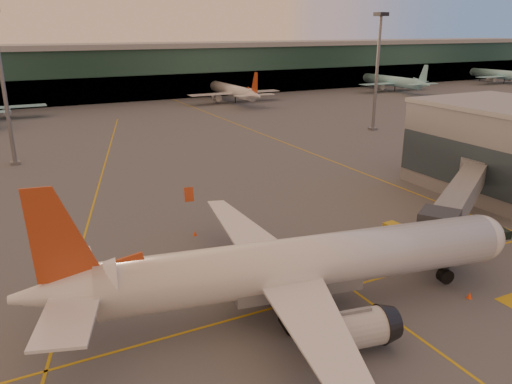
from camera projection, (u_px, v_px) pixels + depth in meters
name	position (u px, v px, depth m)	size (l,w,h in m)	color
ground	(336.00, 329.00, 39.00)	(600.00, 600.00, 0.00)	#4C4F54
taxi_markings	(117.00, 188.00, 73.44)	(100.12, 173.00, 0.01)	gold
terminal	(70.00, 74.00, 156.11)	(400.00, 20.00, 17.60)	#19382D
gate_building	(507.00, 148.00, 70.31)	(18.40, 22.40, 12.60)	slate
mast_west_near	(2.00, 76.00, 81.48)	(2.40, 2.40, 25.60)	slate
mast_east_near	(378.00, 64.00, 110.53)	(2.40, 2.40, 25.60)	slate
distant_aircraft_row	(125.00, 110.00, 143.43)	(350.00, 34.00, 13.00)	#8EDDED
main_airplane	(293.00, 267.00, 40.30)	(41.32, 37.48, 12.52)	white
jet_bridge	(463.00, 194.00, 57.42)	(24.19, 16.62, 6.09)	slate
catering_truck	(291.00, 279.00, 42.32)	(5.44, 3.96, 3.87)	red
pushback_tug	(392.00, 233.00, 55.38)	(3.75, 2.23, 1.86)	black
cone_nose	(484.00, 259.00, 50.39)	(0.42, 0.42, 0.53)	#FF460D
cone_wing_left	(195.00, 233.00, 56.56)	(0.43, 0.43, 0.55)	#FF460D
cone_fwd	(469.00, 295.00, 43.43)	(0.46, 0.46, 0.59)	#FF460D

